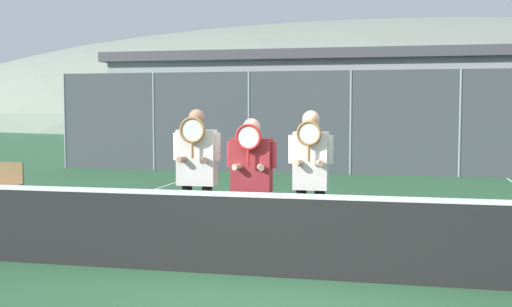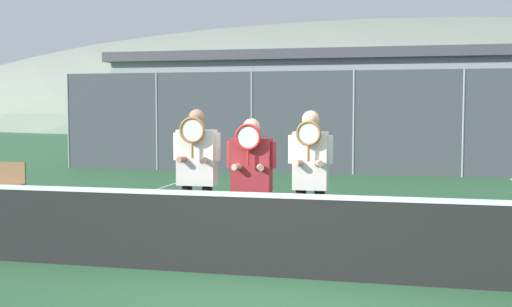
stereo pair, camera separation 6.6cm
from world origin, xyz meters
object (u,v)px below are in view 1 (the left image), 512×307
Objects in this scene: player_leftmost at (197,168)px; car_left_of_center at (398,139)px; car_far_left at (239,136)px; player_center_left at (251,175)px; player_center_right at (311,173)px.

player_leftmost reaches higher than car_left_of_center.
player_center_left is at bearing -75.16° from car_far_left.
car_left_of_center is (1.75, 12.74, -0.15)m from player_center_left.
car_far_left reaches higher than player_center_left.
player_center_right is at bearing -2.02° from player_leftmost.
car_far_left reaches higher than player_center_right.
player_center_right is (0.73, 0.01, 0.04)m from player_center_left.
car_left_of_center is at bearing 82.18° from player_center_left.
player_leftmost is 12.92m from car_left_of_center.
player_center_left is 0.73m from player_center_right.
player_leftmost is 12.81m from car_far_left.
player_center_left is at bearing -97.82° from car_left_of_center.
car_far_left is (-3.34, 12.60, -0.10)m from player_center_left.
car_left_of_center is at bearing 78.96° from player_leftmost.
player_center_left is 0.38× the size of car_far_left.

